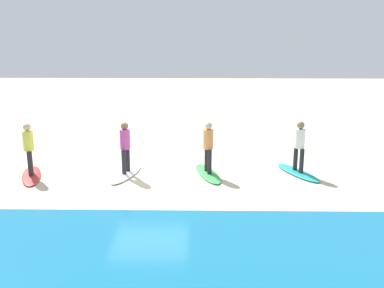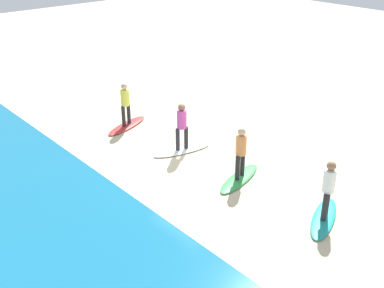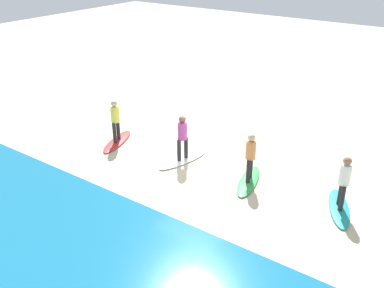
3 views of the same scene
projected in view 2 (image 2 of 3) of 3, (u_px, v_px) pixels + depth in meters
ground_plane at (197, 158)px, 15.47m from camera, size 60.00×60.00×0.00m
surfboard_teal at (324, 218)px, 12.33m from camera, size 1.38×2.14×0.09m
surfer_teal at (329, 186)px, 11.89m from camera, size 0.32×0.43×1.64m
surfboard_green at (239, 178)px, 14.19m from camera, size 1.09×2.17×0.09m
surfer_green at (241, 149)px, 13.76m from camera, size 0.32×0.45×1.64m
surfboard_white at (182, 150)px, 15.92m from camera, size 1.03×2.17×0.09m
surfer_white at (182, 123)px, 15.49m from camera, size 0.32×0.45×1.64m
surfboard_red at (127, 126)px, 17.79m from camera, size 1.20×2.17×0.09m
surfer_red at (125, 101)px, 17.36m from camera, size 0.32×0.44×1.64m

